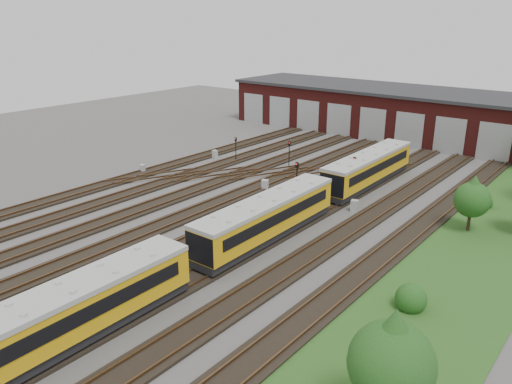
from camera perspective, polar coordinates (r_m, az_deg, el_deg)
The scene contains 18 objects.
ground at distance 39.99m, azimuth -6.66°, elevation -3.75°, with size 120.00×120.00×0.00m, color #454340.
track_network at distance 40.44m, azimuth -6.24°, elevation -3.30°, with size 30.40×70.00×0.33m.
maintenance_shed at distance 71.72m, azimuth 16.79°, elevation 8.67°, with size 51.00×12.50×6.35m.
grass_verge at distance 39.51m, azimuth 24.72°, elevation -5.78°, with size 8.00×55.00×0.05m, color #234B19.
metro_train at distance 36.42m, azimuth 1.27°, elevation -2.90°, with size 2.70×46.11×2.91m.
signal_mast_0 at distance 56.68m, azimuth -2.33°, elevation 5.28°, with size 0.24×0.23×2.76m.
signal_mast_1 at distance 54.38m, azimuth 3.82°, elevation 4.73°, with size 0.27×0.26×2.89m.
signal_mast_2 at distance 45.29m, azimuth 4.69°, elevation 1.98°, with size 0.28×0.26×3.29m.
signal_mast_3 at distance 47.34m, azimuth 11.13°, elevation 2.51°, with size 0.27×0.26×3.38m.
relay_cabinet_0 at distance 54.13m, azimuth -12.85°, elevation 2.63°, with size 0.51×0.43×0.85m, color #ADAFB2.
relay_cabinet_1 at distance 58.31m, azimuth -4.72°, elevation 4.32°, with size 0.57×0.47×0.95m, color #ADAFB2.
relay_cabinet_2 at distance 47.47m, azimuth 1.03°, elevation 0.83°, with size 0.59×0.50×0.99m, color #ADAFB2.
relay_cabinet_3 at distance 43.07m, azimuth 11.19°, elevation -1.55°, with size 0.60×0.50×1.00m, color #ADAFB2.
relay_cabinet_4 at distance 52.13m, azimuth 13.24°, elevation 1.97°, with size 0.53×0.44×0.89m, color #ADAFB2.
tree_3 at distance 41.01m, azimuth 23.54°, elevation -0.39°, with size 2.71×2.71×4.49m.
tree_4 at distance 20.50m, azimuth 15.31°, elevation -17.51°, with size 3.39×3.39×5.61m.
bush_0 at distance 29.94m, azimuth 17.34°, elevation -11.14°, with size 1.79×1.79×1.79m, color #174112.
bush_1 at distance 47.46m, azimuth 24.80°, elevation -0.91°, with size 1.21×1.21×1.21m, color #174112.
Camera 1 is at (26.52, -25.47, 15.73)m, focal length 35.00 mm.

